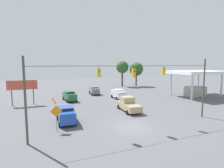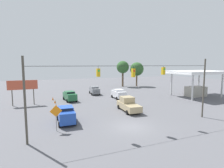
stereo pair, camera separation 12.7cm
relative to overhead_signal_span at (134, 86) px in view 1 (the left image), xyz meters
The scene contains 18 objects.
ground_plane 4.79m from the overhead_signal_span, 86.19° to the right, with size 140.00×140.00×0.00m, color #56565B.
overhead_signal_span is the anchor object (origin of this frame).
sedan_white_oncoming_far 17.57m from the overhead_signal_span, 109.02° to the right, with size 2.13×3.91×1.95m.
sedan_green_withflow_far 18.66m from the overhead_signal_span, 76.57° to the right, with size 2.34×4.60×1.89m.
sedan_blue_parked_shoulder 8.98m from the overhead_signal_span, 34.84° to the right, with size 2.12×4.24×2.00m.
pickup_truck_tan_crossing_near 8.24m from the overhead_signal_span, 113.51° to the right, with size 2.48×5.50×2.12m.
sedan_grey_oncoming_deep 23.73m from the overhead_signal_span, 95.96° to the right, with size 2.32×4.60×1.88m.
traffic_cone_nearest 9.22m from the overhead_signal_span, 26.38° to the right, with size 0.33×0.33×0.66m, color orange.
traffic_cone_second 10.89m from the overhead_signal_span, 42.27° to the right, with size 0.33×0.33×0.66m, color orange.
traffic_cone_third 12.89m from the overhead_signal_span, 53.83° to the right, with size 0.33×0.33×0.66m, color orange.
traffic_cone_fourth 15.64m from the overhead_signal_span, 61.15° to the right, with size 0.33×0.33×0.66m, color orange.
traffic_cone_fifth 18.61m from the overhead_signal_span, 66.76° to the right, with size 0.33×0.33×0.66m, color orange.
traffic_cone_farthest 21.41m from the overhead_signal_span, 69.53° to the right, with size 0.33×0.33×0.66m, color orange.
gas_station 25.69m from the overhead_signal_span, 152.09° to the right, with size 12.26×8.76×5.70m.
roadside_billboard 21.11m from the overhead_signal_span, 54.06° to the right, with size 4.82×0.16×4.38m.
work_zone_sign 8.79m from the overhead_signal_span, 15.28° to the right, with size 1.27×0.06×2.84m.
tree_horizon_left 38.38m from the overhead_signal_span, 120.86° to the right, with size 4.40×4.40×7.83m.
tree_horizon_right 37.30m from the overhead_signal_span, 113.98° to the right, with size 3.97×3.97×8.27m.
Camera 1 is at (9.46, 17.00, 7.10)m, focal length 28.00 mm.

